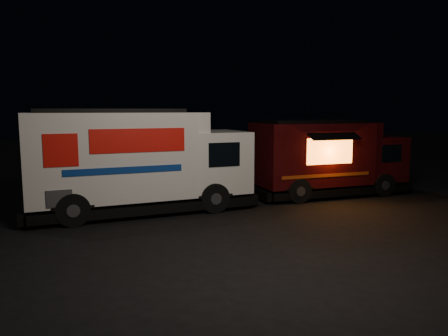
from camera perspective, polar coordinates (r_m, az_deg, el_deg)
ground at (r=11.66m, az=2.20°, el=-7.73°), size 80.00×80.00×0.00m
white_truck at (r=13.42m, az=-10.73°, el=0.95°), size 7.08×3.05×3.12m
red_truck at (r=16.32m, az=13.57°, el=1.35°), size 5.98×2.47×2.73m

